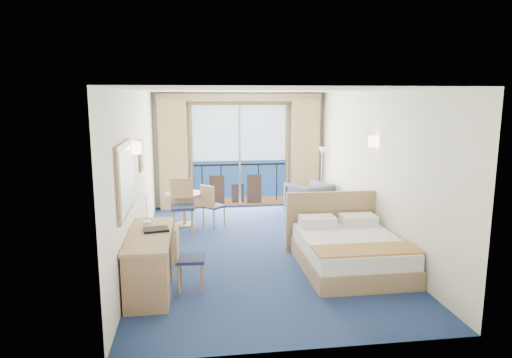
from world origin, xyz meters
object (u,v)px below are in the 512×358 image
at_px(armchair, 309,199).
at_px(floor_lamp, 322,162).
at_px(bed, 349,250).
at_px(desk_chair, 185,254).
at_px(nightstand, 349,222).
at_px(desk, 147,270).
at_px(table_chair_b, 182,202).
at_px(table_chair_a, 211,203).
at_px(round_table, 184,201).

distance_m(armchair, floor_lamp, 1.08).
relative_size(bed, desk_chair, 2.16).
xyz_separation_m(bed, nightstand, (0.51, 1.47, 0.01)).
distance_m(desk, table_chair_b, 3.18).
xyz_separation_m(nightstand, table_chair_a, (-2.52, 1.05, 0.19)).
bearing_deg(armchair, bed, 61.22).
height_order(desk, desk_chair, desk_chair).
height_order(desk, table_chair_b, table_chair_b).
distance_m(desk, round_table, 3.56).
relative_size(nightstand, desk_chair, 0.67).
height_order(armchair, desk, desk).
bearing_deg(table_chair_b, desk_chair, -91.09).
relative_size(round_table, table_chair_b, 0.73).
distance_m(floor_lamp, desk, 5.81).
height_order(desk_chair, table_chair_a, desk_chair).
bearing_deg(floor_lamp, desk, -128.13).
distance_m(armchair, desk, 4.97).
relative_size(desk_chair, table_chair_a, 1.02).
xyz_separation_m(floor_lamp, desk, (-3.56, -4.54, -0.67)).
relative_size(bed, armchair, 2.29).
bearing_deg(table_chair_a, armchair, -118.89).
bearing_deg(floor_lamp, table_chair_b, -156.59).
relative_size(desk, table_chair_a, 1.92).
xyz_separation_m(armchair, table_chair_a, (-2.16, -0.54, 0.11)).
bearing_deg(floor_lamp, nightstand, -92.62).
bearing_deg(floor_lamp, bed, -99.35).
distance_m(desk_chair, table_chair_a, 3.02).
distance_m(nightstand, round_table, 3.31).
distance_m(armchair, desk_chair, 4.40).
distance_m(nightstand, table_chair_b, 3.22).
height_order(nightstand, floor_lamp, floor_lamp).
bearing_deg(bed, floor_lamp, 80.65).
relative_size(nightstand, table_chair_a, 0.68).
distance_m(bed, table_chair_b, 3.50).
height_order(desk, table_chair_a, table_chair_a).
xyz_separation_m(nightstand, desk, (-3.46, -2.28, 0.14)).
bearing_deg(desk_chair, nightstand, -53.47).
distance_m(desk, table_chair_a, 3.46).
xyz_separation_m(armchair, desk_chair, (-2.64, -3.52, 0.12)).
bearing_deg(table_chair_a, floor_lamp, -108.30).
relative_size(bed, desk, 1.15).
bearing_deg(armchair, round_table, -18.75).
bearing_deg(nightstand, armchair, 102.52).
bearing_deg(table_chair_b, table_chair_a, 14.36).
relative_size(bed, table_chair_b, 1.86).
xyz_separation_m(desk_chair, round_table, (-0.06, 3.18, 0.02)).
relative_size(floor_lamp, round_table, 1.92).
height_order(round_table, table_chair_b, table_chair_b).
distance_m(floor_lamp, round_table, 3.36).
distance_m(armchair, table_chair_a, 2.23).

